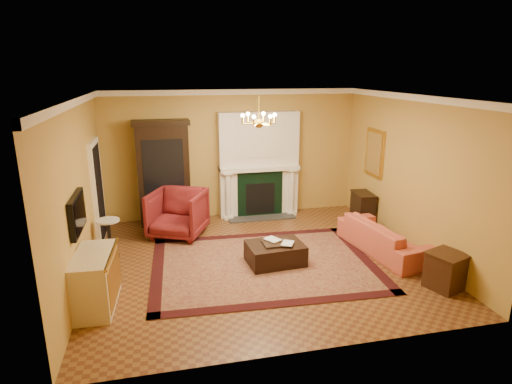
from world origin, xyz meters
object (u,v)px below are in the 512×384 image
object	(u,v)px
end_table	(446,272)
leather_ottoman	(275,253)
coral_sofa	(385,232)
console_table	(363,209)
china_cabinet	(164,175)
wingback_armchair	(178,211)
pedestal_table	(109,236)
commode	(95,280)

from	to	relation	value
end_table	leather_ottoman	xyz separation A→B (m)	(-2.45, 1.49, -0.09)
coral_sofa	console_table	bearing A→B (deg)	-19.87
china_cabinet	wingback_armchair	size ratio (longest dim) A/B	2.07
console_table	china_cabinet	bearing A→B (deg)	170.10
pedestal_table	console_table	bearing A→B (deg)	6.85
china_cabinet	console_table	world-z (taller)	china_cabinet
wingback_armchair	pedestal_table	distance (m)	1.56
pedestal_table	china_cabinet	bearing A→B (deg)	58.34
wingback_armchair	leather_ottoman	xyz separation A→B (m)	(1.66, -1.78, -0.35)
coral_sofa	end_table	world-z (taller)	coral_sofa
pedestal_table	end_table	world-z (taller)	pedestal_table
pedestal_table	console_table	xyz separation A→B (m)	(5.48, 0.66, -0.08)
china_cabinet	end_table	world-z (taller)	china_cabinet
pedestal_table	coral_sofa	world-z (taller)	coral_sofa
end_table	leather_ottoman	bearing A→B (deg)	148.66
china_cabinet	commode	size ratio (longest dim) A/B	2.00
commode	end_table	distance (m)	5.49
commode	leather_ottoman	bearing A→B (deg)	18.48
commode	console_table	bearing A→B (deg)	26.83
china_cabinet	console_table	distance (m)	4.60
pedestal_table	leather_ottoman	xyz separation A→B (m)	(2.97, -0.94, -0.24)
china_cabinet	pedestal_table	size ratio (longest dim) A/B	3.00
china_cabinet	end_table	bearing A→B (deg)	-44.98
wingback_armchair	end_table	world-z (taller)	wingback_armchair
leather_ottoman	coral_sofa	bearing A→B (deg)	-3.55
wingback_armchair	pedestal_table	size ratio (longest dim) A/B	1.45
coral_sofa	end_table	xyz separation A→B (m)	(0.25, -1.53, -0.12)
wingback_armchair	end_table	bearing A→B (deg)	-13.77
coral_sofa	pedestal_table	bearing A→B (deg)	71.57
leather_ottoman	end_table	bearing A→B (deg)	-35.86
wingback_armchair	commode	size ratio (longest dim) A/B	0.97
commode	coral_sofa	world-z (taller)	commode
commode	console_table	distance (m)	6.02
china_cabinet	console_table	size ratio (longest dim) A/B	3.19
china_cabinet	commode	xyz separation A→B (m)	(-1.10, -3.51, -0.71)
commode	coral_sofa	xyz separation A→B (m)	(5.20, 0.86, -0.01)
coral_sofa	end_table	bearing A→B (deg)	-179.13
console_table	coral_sofa	bearing A→B (deg)	-97.45
china_cabinet	pedestal_table	world-z (taller)	china_cabinet
wingback_armchair	leather_ottoman	world-z (taller)	wingback_armchair
commode	console_table	world-z (taller)	commode
china_cabinet	wingback_armchair	bearing A→B (deg)	-76.56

